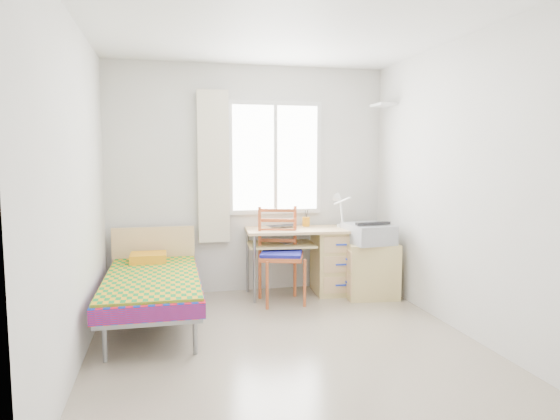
{
  "coord_description": "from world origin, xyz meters",
  "views": [
    {
      "loc": [
        -0.96,
        -3.94,
        1.56
      ],
      "look_at": [
        0.08,
        0.55,
        1.07
      ],
      "focal_mm": 32.0,
      "sensor_mm": 36.0,
      "label": 1
    }
  ],
  "objects_px": {
    "desk": "(327,257)",
    "chair": "(281,249)",
    "cabinet": "(370,269)",
    "bed": "(152,282)",
    "printer": "(368,233)"
  },
  "relations": [
    {
      "from": "desk",
      "to": "chair",
      "type": "height_order",
      "value": "chair"
    },
    {
      "from": "chair",
      "to": "cabinet",
      "type": "height_order",
      "value": "chair"
    },
    {
      "from": "desk",
      "to": "chair",
      "type": "xyz_separation_m",
      "value": [
        -0.59,
        -0.23,
        0.16
      ]
    },
    {
      "from": "bed",
      "to": "cabinet",
      "type": "distance_m",
      "value": 2.39
    },
    {
      "from": "chair",
      "to": "printer",
      "type": "bearing_deg",
      "value": 14.73
    },
    {
      "from": "bed",
      "to": "printer",
      "type": "xyz_separation_m",
      "value": [
        2.32,
        0.34,
        0.33
      ]
    },
    {
      "from": "bed",
      "to": "cabinet",
      "type": "xyz_separation_m",
      "value": [
        2.36,
        0.36,
        -0.08
      ]
    },
    {
      "from": "bed",
      "to": "chair",
      "type": "relative_size",
      "value": 1.79
    },
    {
      "from": "bed",
      "to": "desk",
      "type": "height_order",
      "value": "bed"
    },
    {
      "from": "chair",
      "to": "cabinet",
      "type": "distance_m",
      "value": 1.05
    },
    {
      "from": "printer",
      "to": "chair",
      "type": "bearing_deg",
      "value": 171.47
    },
    {
      "from": "desk",
      "to": "cabinet",
      "type": "height_order",
      "value": "desk"
    },
    {
      "from": "chair",
      "to": "desk",
      "type": "bearing_deg",
      "value": 38.73
    },
    {
      "from": "chair",
      "to": "printer",
      "type": "distance_m",
      "value": 0.99
    },
    {
      "from": "bed",
      "to": "chair",
      "type": "distance_m",
      "value": 1.41
    }
  ]
}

